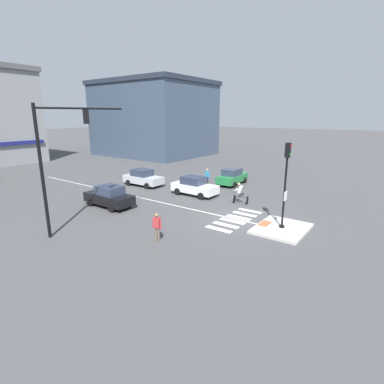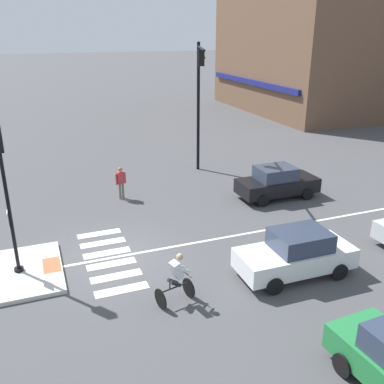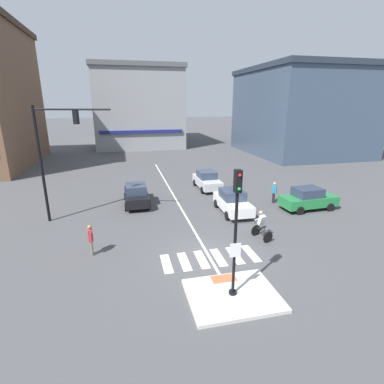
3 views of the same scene
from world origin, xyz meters
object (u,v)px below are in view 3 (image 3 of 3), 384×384
object	(u,v)px
car_white_eastbound_mid	(233,202)
car_silver_eastbound_far	(207,180)
car_green_cross_right	(308,199)
cyclist	(262,225)
pedestrian_waiting_far_side	(274,191)
pedestrian_at_curb_left	(91,237)
car_black_westbound_far	(136,194)
signal_pole	(236,223)
traffic_light_mast	(52,149)

from	to	relation	value
car_white_eastbound_mid	car_silver_eastbound_far	bearing A→B (deg)	90.86
car_green_cross_right	cyclist	world-z (taller)	cyclist
car_green_cross_right	pedestrian_waiting_far_side	bearing A→B (deg)	133.07
car_silver_eastbound_far	pedestrian_at_curb_left	xyz separation A→B (m)	(-9.17, -10.37, 0.17)
car_black_westbound_far	cyclist	distance (m)	10.18
car_white_eastbound_mid	car_black_westbound_far	xyz separation A→B (m)	(-6.59, 3.27, 0.00)
car_white_eastbound_mid	cyclist	xyz separation A→B (m)	(0.07, -4.42, 0.06)
signal_pole	car_green_cross_right	xyz separation A→B (m)	(9.06, 8.41, -2.42)
cyclist	pedestrian_waiting_far_side	world-z (taller)	cyclist
signal_pole	pedestrian_waiting_far_side	distance (m)	12.81
cyclist	pedestrian_waiting_far_side	distance (m)	6.80
signal_pole	pedestrian_at_curb_left	size ratio (longest dim) A/B	3.07
traffic_light_mast	pedestrian_at_curb_left	size ratio (longest dim) A/B	4.44
traffic_light_mast	pedestrian_waiting_far_side	bearing A→B (deg)	0.72
traffic_light_mast	car_white_eastbound_mid	distance (m)	12.33
car_green_cross_right	cyclist	bearing A→B (deg)	-145.94
car_green_cross_right	car_white_eastbound_mid	bearing A→B (deg)	173.32
pedestrian_at_curb_left	pedestrian_waiting_far_side	xyz separation A→B (m)	(13.14, 5.36, 0.00)
signal_pole	car_green_cross_right	distance (m)	12.59
car_black_westbound_far	pedestrian_waiting_far_side	world-z (taller)	pedestrian_waiting_far_side
traffic_light_mast	car_silver_eastbound_far	bearing A→B (deg)	24.29
car_white_eastbound_mid	car_green_cross_right	distance (m)	5.67
signal_pole	pedestrian_waiting_far_side	world-z (taller)	signal_pole
car_black_westbound_far	pedestrian_at_curb_left	bearing A→B (deg)	-109.79
cyclist	car_white_eastbound_mid	bearing A→B (deg)	90.97
signal_pole	car_green_cross_right	size ratio (longest dim) A/B	1.23
pedestrian_waiting_far_side	cyclist	bearing A→B (deg)	-124.03
traffic_light_mast	car_white_eastbound_mid	xyz separation A→B (m)	(11.63, -1.02, -3.98)
signal_pole	traffic_light_mast	xyz separation A→B (m)	(-8.20, 10.09, 1.56)
car_green_cross_right	pedestrian_at_curb_left	size ratio (longest dim) A/B	2.51
car_green_cross_right	traffic_light_mast	bearing A→B (deg)	174.43
traffic_light_mast	car_white_eastbound_mid	size ratio (longest dim) A/B	1.80
car_black_westbound_far	pedestrian_waiting_far_side	distance (m)	10.67
traffic_light_mast	car_green_cross_right	distance (m)	17.79
traffic_light_mast	cyclist	world-z (taller)	traffic_light_mast
car_silver_eastbound_far	pedestrian_at_curb_left	size ratio (longest dim) A/B	2.48
traffic_light_mast	cyclist	distance (m)	13.49
car_white_eastbound_mid	pedestrian_at_curb_left	distance (m)	10.15
car_white_eastbound_mid	pedestrian_waiting_far_side	size ratio (longest dim) A/B	2.47
car_silver_eastbound_far	car_white_eastbound_mid	bearing A→B (deg)	-89.14
cyclist	pedestrian_at_curb_left	size ratio (longest dim) A/B	1.01
traffic_light_mast	car_black_westbound_far	xyz separation A→B (m)	(5.03, 2.25, -3.98)
signal_pole	pedestrian_at_curb_left	distance (m)	7.96
traffic_light_mast	pedestrian_waiting_far_side	world-z (taller)	traffic_light_mast
signal_pole	car_black_westbound_far	bearing A→B (deg)	104.41
signal_pole	cyclist	distance (m)	6.28
car_black_westbound_far	cyclist	size ratio (longest dim) A/B	2.44
signal_pole	cyclist	world-z (taller)	signal_pole
signal_pole	car_white_eastbound_mid	world-z (taller)	signal_pole
signal_pole	pedestrian_waiting_far_side	size ratio (longest dim) A/B	3.07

